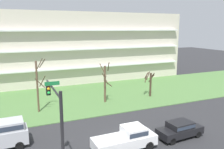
% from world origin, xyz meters
% --- Properties ---
extents(ground, '(160.00, 160.00, 0.00)m').
position_xyz_m(ground, '(0.00, 0.00, 0.00)').
color(ground, '#2D2D30').
extents(grass_lawn_strip, '(80.00, 16.00, 0.08)m').
position_xyz_m(grass_lawn_strip, '(0.00, 14.00, 0.04)').
color(grass_lawn_strip, '#547F42').
rests_on(grass_lawn_strip, ground).
extents(apartment_building, '(48.01, 12.16, 12.94)m').
position_xyz_m(apartment_building, '(0.00, 27.61, 6.47)').
color(apartment_building, beige).
rests_on(apartment_building, ground).
extents(tree_left, '(1.38, 1.89, 6.61)m').
position_xyz_m(tree_left, '(-6.00, 10.35, 3.49)').
color(tree_left, brown).
rests_on(tree_left, ground).
extents(tree_center, '(1.60, 1.29, 5.70)m').
position_xyz_m(tree_center, '(2.75, 10.59, 2.88)').
color(tree_center, brown).
rests_on(tree_center, ground).
extents(tree_right, '(1.72, 1.32, 3.72)m').
position_xyz_m(tree_right, '(9.98, 10.70, 2.14)').
color(tree_right, '#423023').
rests_on(tree_right, ground).
extents(pickup_white_center_left, '(5.42, 2.05, 1.95)m').
position_xyz_m(pickup_white_center_left, '(-0.36, -2.00, 1.02)').
color(pickup_white_center_left, white).
rests_on(pickup_white_center_left, ground).
extents(sedan_black_center_right, '(4.49, 2.04, 1.57)m').
position_xyz_m(sedan_black_center_right, '(5.20, -2.00, 0.87)').
color(sedan_black_center_right, black).
rests_on(sedan_black_center_right, ground).
extents(traffic_signal_mast, '(0.90, 4.74, 6.96)m').
position_xyz_m(traffic_signal_mast, '(-6.62, -5.12, 4.69)').
color(traffic_signal_mast, black).
rests_on(traffic_signal_mast, ground).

